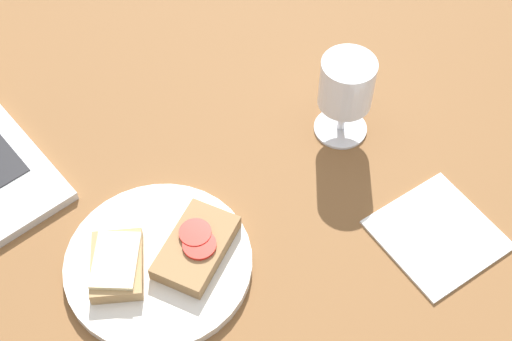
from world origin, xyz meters
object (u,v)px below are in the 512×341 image
plate (159,263)px  sandwich_with_cheese (117,264)px  napkin (437,234)px  wine_glass (346,88)px  sandwich_with_tomato (196,246)px

plate → sandwich_with_cheese: sandwich_with_cheese is taller
napkin → sandwich_with_cheese: bearing=147.4°
wine_glass → napkin: 22.64cm
plate → sandwich_with_tomato: 5.27cm
sandwich_with_tomato → wine_glass: size_ratio=1.01×
plate → sandwich_with_cheese: size_ratio=2.13×
napkin → plate: bearing=146.5°
plate → wine_glass: size_ratio=1.77×
wine_glass → napkin: size_ratio=0.93×
wine_glass → napkin: wine_glass is taller
sandwich_with_cheese → wine_glass: 37.76cm
wine_glass → plate: bearing=-178.0°
napkin → wine_glass: bearing=81.3°
sandwich_with_cheese → sandwich_with_tomato: (8.83, -4.26, -0.05)cm
plate → wine_glass: (32.88, 1.12, 7.87)cm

